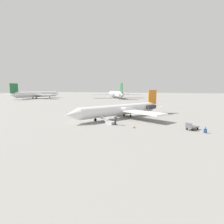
{
  "coord_description": "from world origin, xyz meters",
  "views": [
    {
      "loc": [
        36.05,
        16.35,
        6.45
      ],
      "look_at": [
        3.32,
        -0.51,
        1.67
      ],
      "focal_mm": 28.0,
      "sensor_mm": 36.0,
      "label": 1
    }
  ],
  "objects_px": {
    "airplane_far_right": "(37,94)",
    "boarding_stairs": "(109,122)",
    "passenger": "(115,120)",
    "suitcase": "(205,131)",
    "airplane_main": "(123,109)",
    "luggage_cart": "(192,127)",
    "airplane_taxiing_distant": "(116,94)"
  },
  "relations": [
    {
      "from": "airplane_main",
      "to": "airplane_far_right",
      "type": "relative_size",
      "value": 0.61
    },
    {
      "from": "airplane_main",
      "to": "suitcase",
      "type": "xyz_separation_m",
      "value": [
        7.96,
        16.77,
        -1.55
      ]
    },
    {
      "from": "airplane_taxiing_distant",
      "to": "passenger",
      "type": "relative_size",
      "value": 25.22
    },
    {
      "from": "airplane_main",
      "to": "luggage_cart",
      "type": "relative_size",
      "value": 10.73
    },
    {
      "from": "boarding_stairs",
      "to": "luggage_cart",
      "type": "distance_m",
      "value": 14.28
    },
    {
      "from": "airplane_main",
      "to": "suitcase",
      "type": "distance_m",
      "value": 18.63
    },
    {
      "from": "airplane_far_right",
      "to": "suitcase",
      "type": "distance_m",
      "value": 119.86
    },
    {
      "from": "luggage_cart",
      "to": "boarding_stairs",
      "type": "bearing_deg",
      "value": -55.33
    },
    {
      "from": "airplane_main",
      "to": "luggage_cart",
      "type": "height_order",
      "value": "airplane_main"
    },
    {
      "from": "airplane_far_right",
      "to": "boarding_stairs",
      "type": "relative_size",
      "value": 10.63
    },
    {
      "from": "airplane_taxiing_distant",
      "to": "luggage_cart",
      "type": "xyz_separation_m",
      "value": [
        88.81,
        57.16,
        -2.66
      ]
    },
    {
      "from": "airplane_main",
      "to": "boarding_stairs",
      "type": "distance_m",
      "value": 8.43
    },
    {
      "from": "luggage_cart",
      "to": "passenger",
      "type": "bearing_deg",
      "value": -51.84
    },
    {
      "from": "airplane_taxiing_distant",
      "to": "boarding_stairs",
      "type": "bearing_deg",
      "value": 169.32
    },
    {
      "from": "airplane_far_right",
      "to": "passenger",
      "type": "bearing_deg",
      "value": -125.63
    },
    {
      "from": "luggage_cart",
      "to": "airplane_far_right",
      "type": "bearing_deg",
      "value": -90.58
    },
    {
      "from": "airplane_taxiing_distant",
      "to": "airplane_far_right",
      "type": "relative_size",
      "value": 1.01
    },
    {
      "from": "luggage_cart",
      "to": "suitcase",
      "type": "xyz_separation_m",
      "value": [
        1.35,
        1.9,
        -0.13
      ]
    },
    {
      "from": "airplane_taxiing_distant",
      "to": "luggage_cart",
      "type": "distance_m",
      "value": 105.65
    },
    {
      "from": "passenger",
      "to": "airplane_far_right",
      "type": "bearing_deg",
      "value": -10.78
    },
    {
      "from": "airplane_far_right",
      "to": "suitcase",
      "type": "relative_size",
      "value": 49.55
    },
    {
      "from": "boarding_stairs",
      "to": "luggage_cart",
      "type": "relative_size",
      "value": 1.67
    },
    {
      "from": "airplane_far_right",
      "to": "boarding_stairs",
      "type": "bearing_deg",
      "value": -125.84
    },
    {
      "from": "boarding_stairs",
      "to": "suitcase",
      "type": "bearing_deg",
      "value": -156.87
    },
    {
      "from": "boarding_stairs",
      "to": "suitcase",
      "type": "distance_m",
      "value": 16.08
    },
    {
      "from": "suitcase",
      "to": "passenger",
      "type": "bearing_deg",
      "value": -86.45
    },
    {
      "from": "airplane_main",
      "to": "airplane_far_right",
      "type": "distance_m",
      "value": 101.31
    },
    {
      "from": "airplane_main",
      "to": "passenger",
      "type": "xyz_separation_m",
      "value": [
        8.85,
        2.32,
        -0.88
      ]
    },
    {
      "from": "airplane_main",
      "to": "passenger",
      "type": "distance_m",
      "value": 9.19
    },
    {
      "from": "boarding_stairs",
      "to": "airplane_main",
      "type": "bearing_deg",
      "value": -63.19
    },
    {
      "from": "airplane_taxiing_distant",
      "to": "suitcase",
      "type": "relative_size",
      "value": 49.87
    },
    {
      "from": "airplane_taxiing_distant",
      "to": "boarding_stairs",
      "type": "relative_size",
      "value": 10.7
    }
  ]
}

